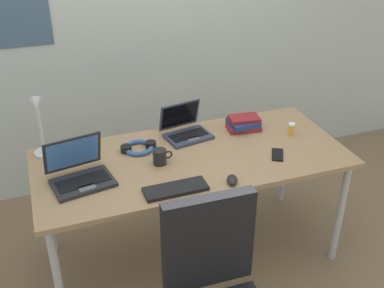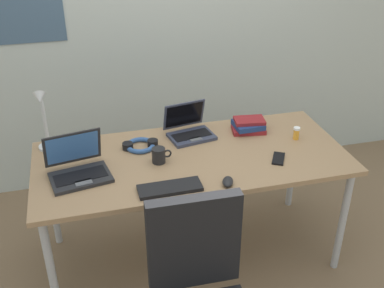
{
  "view_description": "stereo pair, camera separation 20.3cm",
  "coord_description": "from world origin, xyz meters",
  "px_view_note": "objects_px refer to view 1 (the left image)",
  "views": [
    {
      "loc": [
        -0.78,
        -2.2,
        2.12
      ],
      "look_at": [
        0.0,
        0.0,
        0.82
      ],
      "focal_mm": 43.88,
      "sensor_mm": 36.0,
      "label": 1
    },
    {
      "loc": [
        -0.59,
        -2.26,
        2.12
      ],
      "look_at": [
        0.0,
        0.0,
        0.82
      ],
      "focal_mm": 43.88,
      "sensor_mm": 36.0,
      "label": 2
    }
  ],
  "objects_px": {
    "headphones": "(139,147)",
    "desk_lamp": "(40,126)",
    "laptop_near_lamp": "(186,130)",
    "book_stack": "(244,123)",
    "laptop_center": "(80,173)",
    "computer_mouse": "(232,180)",
    "cell_phone": "(277,155)",
    "coffee_mug": "(160,157)",
    "external_keyboard": "(176,189)",
    "pill_bottle": "(291,129)"
  },
  "relations": [
    {
      "from": "external_keyboard",
      "to": "pill_bottle",
      "type": "distance_m",
      "value": 0.93
    },
    {
      "from": "external_keyboard",
      "to": "coffee_mug",
      "type": "height_order",
      "value": "coffee_mug"
    },
    {
      "from": "external_keyboard",
      "to": "headphones",
      "type": "bearing_deg",
      "value": 98.76
    },
    {
      "from": "desk_lamp",
      "to": "computer_mouse",
      "type": "bearing_deg",
      "value": -33.65
    },
    {
      "from": "book_stack",
      "to": "coffee_mug",
      "type": "height_order",
      "value": "coffee_mug"
    },
    {
      "from": "coffee_mug",
      "to": "desk_lamp",
      "type": "bearing_deg",
      "value": 154.08
    },
    {
      "from": "desk_lamp",
      "to": "laptop_center",
      "type": "xyz_separation_m",
      "value": [
        0.16,
        -0.32,
        -0.15
      ]
    },
    {
      "from": "pill_bottle",
      "to": "book_stack",
      "type": "height_order",
      "value": "book_stack"
    },
    {
      "from": "coffee_mug",
      "to": "computer_mouse",
      "type": "bearing_deg",
      "value": -45.63
    },
    {
      "from": "computer_mouse",
      "to": "headphones",
      "type": "relative_size",
      "value": 0.45
    },
    {
      "from": "cell_phone",
      "to": "headphones",
      "type": "distance_m",
      "value": 0.81
    },
    {
      "from": "desk_lamp",
      "to": "headphones",
      "type": "distance_m",
      "value": 0.57
    },
    {
      "from": "cell_phone",
      "to": "desk_lamp",
      "type": "bearing_deg",
      "value": -170.0
    },
    {
      "from": "coffee_mug",
      "to": "cell_phone",
      "type": "bearing_deg",
      "value": -12.04
    },
    {
      "from": "laptop_near_lamp",
      "to": "book_stack",
      "type": "distance_m",
      "value": 0.38
    },
    {
      "from": "external_keyboard",
      "to": "coffee_mug",
      "type": "distance_m",
      "value": 0.28
    },
    {
      "from": "desk_lamp",
      "to": "laptop_near_lamp",
      "type": "xyz_separation_m",
      "value": [
        0.85,
        -0.03,
        -0.16
      ]
    },
    {
      "from": "laptop_center",
      "to": "book_stack",
      "type": "bearing_deg",
      "value": 13.5
    },
    {
      "from": "laptop_near_lamp",
      "to": "desk_lamp",
      "type": "bearing_deg",
      "value": 178.18
    },
    {
      "from": "book_stack",
      "to": "cell_phone",
      "type": "bearing_deg",
      "value": -83.4
    },
    {
      "from": "desk_lamp",
      "to": "external_keyboard",
      "type": "relative_size",
      "value": 1.21
    },
    {
      "from": "desk_lamp",
      "to": "laptop_center",
      "type": "bearing_deg",
      "value": -63.68
    },
    {
      "from": "computer_mouse",
      "to": "cell_phone",
      "type": "relative_size",
      "value": 0.71
    },
    {
      "from": "laptop_near_lamp",
      "to": "cell_phone",
      "type": "xyz_separation_m",
      "value": [
        0.42,
        -0.41,
        -0.04
      ]
    },
    {
      "from": "desk_lamp",
      "to": "book_stack",
      "type": "xyz_separation_m",
      "value": [
        1.23,
        -0.06,
        -0.16
      ]
    },
    {
      "from": "external_keyboard",
      "to": "book_stack",
      "type": "xyz_separation_m",
      "value": [
        0.62,
        0.51,
        0.03
      ]
    },
    {
      "from": "external_keyboard",
      "to": "pill_bottle",
      "type": "relative_size",
      "value": 4.18
    },
    {
      "from": "cell_phone",
      "to": "coffee_mug",
      "type": "height_order",
      "value": "coffee_mug"
    },
    {
      "from": "computer_mouse",
      "to": "desk_lamp",
      "type": "bearing_deg",
      "value": 168.43
    },
    {
      "from": "cell_phone",
      "to": "headphones",
      "type": "xyz_separation_m",
      "value": [
        -0.74,
        0.33,
        0.01
      ]
    },
    {
      "from": "laptop_center",
      "to": "coffee_mug",
      "type": "bearing_deg",
      "value": 3.26
    },
    {
      "from": "laptop_center",
      "to": "computer_mouse",
      "type": "relative_size",
      "value": 3.7
    },
    {
      "from": "laptop_center",
      "to": "computer_mouse",
      "type": "distance_m",
      "value": 0.8
    },
    {
      "from": "laptop_center",
      "to": "laptop_near_lamp",
      "type": "height_order",
      "value": "laptop_center"
    },
    {
      "from": "desk_lamp",
      "to": "coffee_mug",
      "type": "relative_size",
      "value": 3.54
    },
    {
      "from": "headphones",
      "to": "coffee_mug",
      "type": "relative_size",
      "value": 1.89
    },
    {
      "from": "headphones",
      "to": "pill_bottle",
      "type": "height_order",
      "value": "pill_bottle"
    },
    {
      "from": "desk_lamp",
      "to": "pill_bottle",
      "type": "distance_m",
      "value": 1.5
    },
    {
      "from": "laptop_center",
      "to": "desk_lamp",
      "type": "bearing_deg",
      "value": 116.32
    },
    {
      "from": "cell_phone",
      "to": "pill_bottle",
      "type": "bearing_deg",
      "value": 73.43
    },
    {
      "from": "laptop_near_lamp",
      "to": "computer_mouse",
      "type": "distance_m",
      "value": 0.58
    },
    {
      "from": "headphones",
      "to": "desk_lamp",
      "type": "bearing_deg",
      "value": 169.17
    },
    {
      "from": "coffee_mug",
      "to": "external_keyboard",
      "type": "bearing_deg",
      "value": -89.84
    },
    {
      "from": "desk_lamp",
      "to": "laptop_near_lamp",
      "type": "height_order",
      "value": "desk_lamp"
    },
    {
      "from": "computer_mouse",
      "to": "book_stack",
      "type": "xyz_separation_m",
      "value": [
        0.32,
        0.54,
        0.02
      ]
    },
    {
      "from": "cell_phone",
      "to": "pill_bottle",
      "type": "height_order",
      "value": "pill_bottle"
    },
    {
      "from": "computer_mouse",
      "to": "book_stack",
      "type": "relative_size",
      "value": 0.43
    },
    {
      "from": "cell_phone",
      "to": "book_stack",
      "type": "bearing_deg",
      "value": 125.54
    },
    {
      "from": "book_stack",
      "to": "computer_mouse",
      "type": "bearing_deg",
      "value": -120.42
    },
    {
      "from": "desk_lamp",
      "to": "computer_mouse",
      "type": "xyz_separation_m",
      "value": [
        0.91,
        -0.6,
        -0.18
      ]
    }
  ]
}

